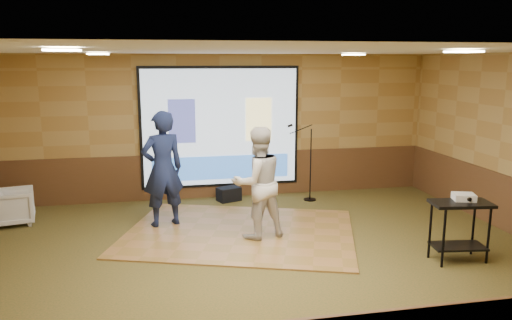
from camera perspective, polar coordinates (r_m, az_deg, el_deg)
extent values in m
plane|color=#2F3A1A|center=(7.50, -0.39, -11.16)|extent=(9.00, 9.00, 0.00)
cube|color=#A68345|center=(10.48, -4.09, 3.79)|extent=(9.00, 0.04, 3.00)
cube|color=#A68345|center=(3.82, 9.88, -9.92)|extent=(9.00, 0.04, 3.00)
cube|color=white|center=(6.93, -0.43, 12.40)|extent=(9.00, 7.00, 0.04)
cube|color=#53361B|center=(10.64, -4.00, -1.70)|extent=(9.00, 0.04, 0.95)
cube|color=black|center=(10.43, -4.06, 3.76)|extent=(3.32, 0.03, 2.52)
cube|color=silver|center=(10.40, -4.04, 3.74)|extent=(3.20, 0.02, 2.40)
cube|color=#3A3F7F|center=(10.30, -8.47, 4.41)|extent=(0.55, 0.01, 0.90)
cube|color=#FFED93|center=(10.50, 0.31, 4.66)|extent=(0.55, 0.01, 0.90)
cube|color=blue|center=(10.53, -3.96, -0.86)|extent=(2.88, 0.01, 0.50)
cube|color=#FBECBC|center=(8.65, -17.61, 11.47)|extent=(0.32, 0.32, 0.02)
cube|color=#FBECBC|center=(9.30, 11.06, 11.74)|extent=(0.32, 0.32, 0.02)
cube|color=#FBECBC|center=(5.38, -21.25, 11.62)|extent=(0.32, 0.32, 0.02)
cube|color=#FBECBC|center=(6.37, 22.63, 11.37)|extent=(0.32, 0.32, 0.02)
cube|color=olive|center=(8.53, -1.86, -8.24)|extent=(4.50, 3.94, 0.03)
imported|color=#161F45|center=(8.74, -10.62, -1.00)|extent=(0.84, 0.68, 2.01)
imported|color=beige|center=(8.03, 0.20, -2.61)|extent=(1.03, 0.88, 1.82)
cylinder|color=black|center=(7.52, 20.65, -8.44)|extent=(0.04, 0.04, 0.84)
cylinder|color=black|center=(7.91, 25.05, -7.82)|extent=(0.04, 0.04, 0.84)
cylinder|color=black|center=(7.81, 19.28, -7.62)|extent=(0.04, 0.04, 0.84)
cylinder|color=black|center=(8.18, 23.58, -7.08)|extent=(0.04, 0.04, 0.84)
cube|color=black|center=(7.72, 22.42, -4.62)|extent=(0.84, 0.44, 0.04)
cube|color=black|center=(7.91, 22.07, -9.10)|extent=(0.75, 0.40, 0.03)
cube|color=white|center=(7.82, 22.66, -3.91)|extent=(0.35, 0.32, 0.10)
cylinder|color=black|center=(10.53, 6.17, -4.50)|extent=(0.26, 0.26, 0.02)
cylinder|color=black|center=(10.35, 6.25, -0.56)|extent=(0.02, 0.02, 1.50)
cylinder|color=black|center=(10.16, 5.16, 3.52)|extent=(0.48, 0.02, 0.19)
cylinder|color=black|center=(10.08, 3.92, 3.94)|extent=(0.11, 0.05, 0.08)
imported|color=gray|center=(9.88, -25.97, -4.83)|extent=(0.82, 0.80, 0.63)
cube|color=black|center=(10.39, -3.13, -3.90)|extent=(0.53, 0.45, 0.28)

